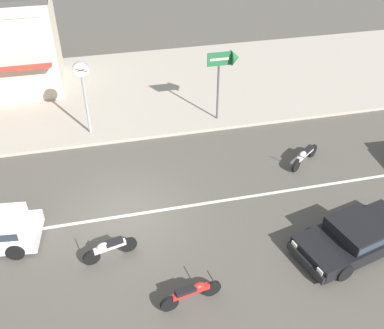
{
  "coord_description": "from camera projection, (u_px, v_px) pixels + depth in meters",
  "views": [
    {
      "loc": [
        -0.44,
        -12.28,
        11.15
      ],
      "look_at": [
        2.77,
        1.46,
        0.8
      ],
      "focal_mm": 42.0,
      "sensor_mm": 36.0,
      "label": 1
    }
  ],
  "objects": [
    {
      "name": "motorcycle_1",
      "position": [
        192.0,
        293.0,
        13.05
      ],
      "size": [
        1.91,
        0.61,
        0.8
      ],
      "color": "black",
      "rests_on": "ground"
    },
    {
      "name": "motorcycle_2",
      "position": [
        305.0,
        155.0,
        18.65
      ],
      "size": [
        1.64,
        1.24,
        0.8
      ],
      "color": "black",
      "rests_on": "ground"
    },
    {
      "name": "kerb_strip",
      "position": [
        106.0,
        92.0,
        24.02
      ],
      "size": [
        68.0,
        10.0,
        0.15
      ],
      "primitive_type": "cube",
      "color": "#ADA393",
      "rests_on": "ground"
    },
    {
      "name": "lane_centre_stripe",
      "position": [
        127.0,
        215.0,
        16.31
      ],
      "size": [
        50.4,
        0.14,
        0.01
      ],
      "primitive_type": "cube",
      "color": "silver",
      "rests_on": "ground"
    },
    {
      "name": "sedan_black_5",
      "position": [
        356.0,
        236.0,
        14.74
      ],
      "size": [
        4.45,
        2.72,
        1.06
      ],
      "color": "black",
      "rests_on": "ground"
    },
    {
      "name": "motorcycle_0",
      "position": [
        109.0,
        248.0,
        14.46
      ],
      "size": [
        1.79,
        0.67,
        0.8
      ],
      "color": "black",
      "rests_on": "ground"
    },
    {
      "name": "shopfront_corner_warung",
      "position": [
        3.0,
        42.0,
        22.89
      ],
      "size": [
        5.37,
        4.96,
        5.05
      ],
      "color": "beige",
      "rests_on": "kerb_strip"
    },
    {
      "name": "arrow_signboard",
      "position": [
        230.0,
        62.0,
        20.04
      ],
      "size": [
        1.46,
        0.68,
        3.38
      ],
      "color": "#4C4C51",
      "rests_on": "kerb_strip"
    },
    {
      "name": "ground_plane",
      "position": [
        127.0,
        216.0,
        16.32
      ],
      "size": [
        160.0,
        160.0,
        0.0
      ],
      "primitive_type": "plane",
      "color": "#544F47"
    },
    {
      "name": "street_clock",
      "position": [
        83.0,
        80.0,
        19.08
      ],
      "size": [
        0.69,
        0.22,
        3.45
      ],
      "color": "#9E9EA3",
      "rests_on": "kerb_strip"
    }
  ]
}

